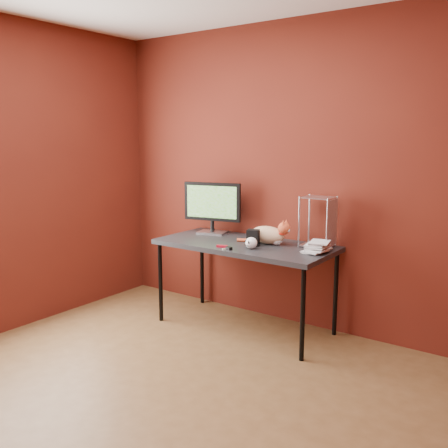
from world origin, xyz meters
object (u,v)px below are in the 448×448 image
Objects in this scene: cat at (268,235)px; monitor at (212,205)px; skull_mug at (251,243)px; book_stack at (311,188)px; desk at (245,249)px; speaker at (253,238)px.

monitor is at bearing 174.14° from cat.
cat is at bearing 109.47° from skull_mug.
monitor is 0.54× the size of book_stack.
skull_mug is 0.64m from book_stack.
desk is 0.16m from speaker.
speaker is at bearing -33.83° from monitor.
desk is 0.25m from skull_mug.
skull_mug is (0.16, -0.16, 0.10)m from desk.
desk is at bearing 157.19° from skull_mug.
speaker is at bearing -169.02° from book_stack.
book_stack reaches higher than desk.
book_stack reaches higher than cat.
book_stack is at bearing 47.58° from skull_mug.
book_stack is at bearing -7.91° from speaker.
monitor reaches higher than skull_mug.
desk is 0.59m from monitor.
speaker is 0.64m from book_stack.
speaker is (0.58, -0.22, -0.20)m from monitor.
desk is 11.26× the size of speaker.
speaker is (0.11, -0.05, 0.11)m from desk.
cat reaches higher than speaker.
cat reaches higher than skull_mug.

